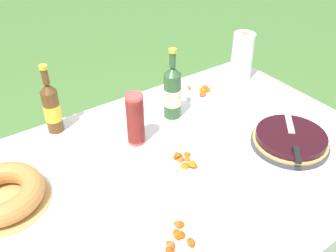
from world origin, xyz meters
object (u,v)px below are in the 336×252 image
object	(u,v)px
cup_stack	(135,119)
snack_plate_near	(202,91)
serving_knife	(293,137)
bundt_cake	(2,194)
snack_plate_right	(184,161)
paper_towel_roll	(242,57)
berry_tart	(290,140)
cider_bottle_amber	(52,107)
snack_plate_left	(180,237)
cider_bottle_green	(172,92)

from	to	relation	value
cup_stack	snack_plate_near	distance (m)	0.52
serving_knife	bundt_cake	world-z (taller)	bundt_cake
snack_plate_near	snack_plate_right	size ratio (longest dim) A/B	1.17
paper_towel_roll	snack_plate_right	bearing A→B (deg)	-149.62
berry_tart	snack_plate_right	world-z (taller)	berry_tart
serving_knife	paper_towel_roll	xyz separation A→B (m)	(0.26, 0.56, 0.06)
berry_tart	cup_stack	distance (m)	0.64
cider_bottle_amber	snack_plate_left	distance (m)	0.79
snack_plate_right	cup_stack	bearing A→B (deg)	110.59
snack_plate_near	berry_tart	bearing A→B (deg)	-87.29
snack_plate_near	snack_plate_right	xyz separation A→B (m)	(-0.40, -0.38, 0.00)
bundt_cake	paper_towel_roll	distance (m)	1.31
cider_bottle_green	snack_plate_right	world-z (taller)	cider_bottle_green
snack_plate_right	cider_bottle_amber	bearing A→B (deg)	123.66
cider_bottle_amber	cup_stack	bearing A→B (deg)	-47.91
serving_knife	cider_bottle_green	size ratio (longest dim) A/B	0.89
bundt_cake	snack_plate_right	xyz separation A→B (m)	(0.63, -0.19, -0.03)
cup_stack	paper_towel_roll	world-z (taller)	paper_towel_roll
serving_knife	berry_tart	bearing A→B (deg)	0.00
bundt_cake	snack_plate_left	xyz separation A→B (m)	(0.40, -0.47, -0.03)
cider_bottle_amber	snack_plate_near	xyz separation A→B (m)	(0.72, -0.11, -0.11)
serving_knife	cider_bottle_amber	xyz separation A→B (m)	(-0.73, 0.67, 0.05)
snack_plate_left	paper_towel_roll	distance (m)	1.11
bundt_cake	paper_towel_roll	world-z (taller)	paper_towel_roll
cup_stack	snack_plate_near	bearing A→B (deg)	18.26
serving_knife	cider_bottle_amber	world-z (taller)	cider_bottle_amber
snack_plate_near	paper_towel_roll	xyz separation A→B (m)	(0.26, 0.01, 0.11)
bundt_cake	snack_plate_right	size ratio (longest dim) A/B	1.63
berry_tart	snack_plate_right	xyz separation A→B (m)	(-0.42, 0.16, -0.02)
cider_bottle_amber	snack_plate_left	bearing A→B (deg)	-82.49
paper_towel_roll	bundt_cake	bearing A→B (deg)	-171.23
berry_tart	cider_bottle_green	bearing A→B (deg)	120.74
serving_knife	paper_towel_roll	world-z (taller)	paper_towel_roll
snack_plate_near	paper_towel_roll	size ratio (longest dim) A/B	0.90
serving_knife	snack_plate_right	bearing A→B (deg)	108.44
serving_knife	cider_bottle_green	distance (m)	0.54
cider_bottle_amber	serving_knife	bearing A→B (deg)	-42.59
cup_stack	paper_towel_roll	distance (m)	0.76
cider_bottle_green	snack_plate_near	size ratio (longest dim) A/B	1.45
bundt_cake	cider_bottle_amber	size ratio (longest dim) A/B	1.01
berry_tart	cider_bottle_amber	bearing A→B (deg)	139.10
berry_tart	cider_bottle_green	size ratio (longest dim) A/B	0.96
berry_tart	cider_bottle_amber	xyz separation A→B (m)	(-0.75, 0.65, 0.09)
cup_stack	snack_plate_left	world-z (taller)	cup_stack
berry_tart	bundt_cake	world-z (taller)	bundt_cake
bundt_cake	cider_bottle_green	distance (m)	0.79
serving_knife	snack_plate_near	xyz separation A→B (m)	(-0.01, 0.56, -0.05)
cup_stack	cider_bottle_amber	bearing A→B (deg)	132.09
bundt_cake	cup_stack	distance (m)	0.55
snack_plate_near	snack_plate_right	bearing A→B (deg)	-136.19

